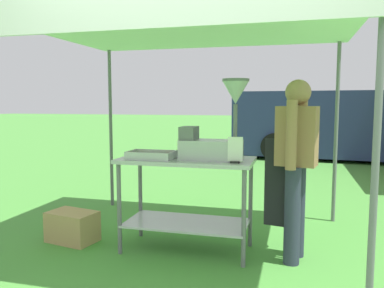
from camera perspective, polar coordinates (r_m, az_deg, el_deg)
ground_plane at (r=8.40m, az=9.98°, el=-3.72°), size 70.00×70.00×0.00m
stall_canopy at (r=3.79m, az=-0.41°, el=16.28°), size 3.09×2.57×2.16m
donut_cart at (r=3.72m, az=-0.80°, el=-5.78°), size 1.26×0.61×0.89m
donut_tray at (r=3.66m, az=-5.86°, el=-1.82°), size 0.43×0.27×0.07m
donut_fryer at (r=3.56m, az=3.49°, el=1.63°), size 0.62×0.28×0.73m
menu_sign at (r=3.40m, az=6.31°, el=-1.16°), size 0.13×0.05×0.23m
vendor at (r=3.56m, az=14.85°, el=-2.34°), size 0.47×0.54×1.61m
supply_crate at (r=4.25m, az=-17.03°, el=-11.44°), size 0.53×0.40×0.31m
van_navy at (r=10.56m, az=22.56°, el=2.70°), size 5.92×2.49×1.69m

